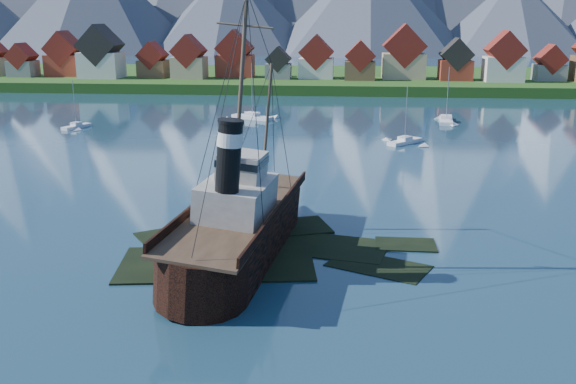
# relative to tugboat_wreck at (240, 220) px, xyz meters

# --- Properties ---
(ground) EXTENTS (1400.00, 1400.00, 0.00)m
(ground) POSITION_rel_tugboat_wreck_xyz_m (1.43, -1.74, -3.23)
(ground) COLOR #1A384A
(ground) RESTS_ON ground
(shoal) EXTENTS (31.71, 21.24, 1.14)m
(shoal) POSITION_rel_tugboat_wreck_xyz_m (3.21, 0.41, -3.57)
(shoal) COLOR black
(shoal) RESTS_ON ground
(shore_bank) EXTENTS (600.00, 80.00, 3.20)m
(shore_bank) POSITION_rel_tugboat_wreck_xyz_m (1.43, 168.26, -3.23)
(shore_bank) COLOR #1A4112
(shore_bank) RESTS_ON ground
(seawall) EXTENTS (600.00, 2.50, 2.00)m
(seawall) POSITION_rel_tugboat_wreck_xyz_m (1.43, 130.26, -3.23)
(seawall) COLOR #3F3D38
(seawall) RESTS_ON ground
(town) EXTENTS (250.96, 16.69, 17.30)m
(town) POSITION_rel_tugboat_wreck_xyz_m (-31.69, 150.44, 5.76)
(town) COLOR maroon
(town) RESTS_ON ground
(tugboat_wreck) EXTENTS (7.55, 32.52, 25.77)m
(tugboat_wreck) POSITION_rel_tugboat_wreck_xyz_m (0.00, 0.00, 0.00)
(tugboat_wreck) COLOR black
(tugboat_wreck) RESTS_ON ground
(sailboat_b) EXTENTS (4.13, 7.25, 10.26)m
(sailboat_b) POSITION_rel_tugboat_wreck_xyz_m (-45.98, 68.40, -2.99)
(sailboat_b) COLOR silver
(sailboat_b) RESTS_ON ground
(sailboat_c) EXTENTS (10.10, 6.83, 12.97)m
(sailboat_c) POSITION_rel_tugboat_wreck_xyz_m (-11.36, 83.96, -2.93)
(sailboat_c) COLOR silver
(sailboat_c) RESTS_ON ground
(sailboat_d) EXTENTS (6.83, 7.42, 11.03)m
(sailboat_d) POSITION_rel_tugboat_wreck_xyz_m (20.66, 57.83, -2.97)
(sailboat_d) COLOR silver
(sailboat_d) RESTS_ON ground
(sailboat_e) EXTENTS (4.01, 11.03, 12.51)m
(sailboat_e) POSITION_rel_tugboat_wreck_xyz_m (31.63, 83.65, -2.95)
(sailboat_e) COLOR silver
(sailboat_e) RESTS_ON ground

